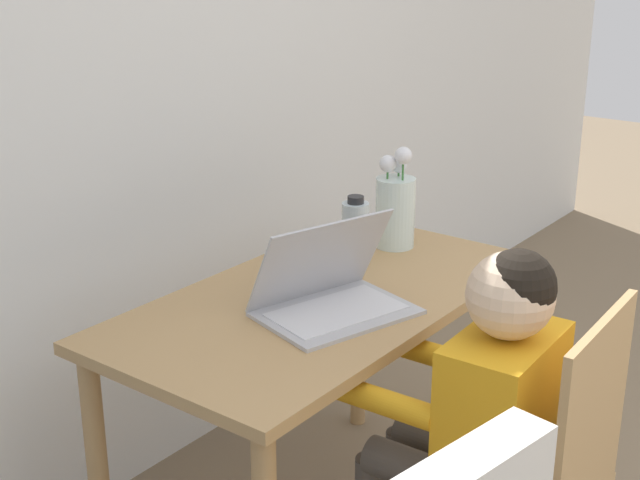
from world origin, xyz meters
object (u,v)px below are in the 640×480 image
person_seated (479,403)px  laptop (330,291)px  water_bottle (355,233)px  flower_vase (395,207)px

person_seated → laptop: (0.04, 0.43, 0.14)m
laptop → water_bottle: (0.30, 0.13, 0.04)m
person_seated → water_bottle: size_ratio=5.06×
laptop → flower_vase: flower_vase is taller
person_seated → water_bottle: (0.33, 0.56, 0.18)m
person_seated → laptop: size_ratio=2.42×
person_seated → laptop: 0.45m
laptop → flower_vase: 0.51m
flower_vase → water_bottle: bearing=179.3°
person_seated → water_bottle: bearing=-123.0°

